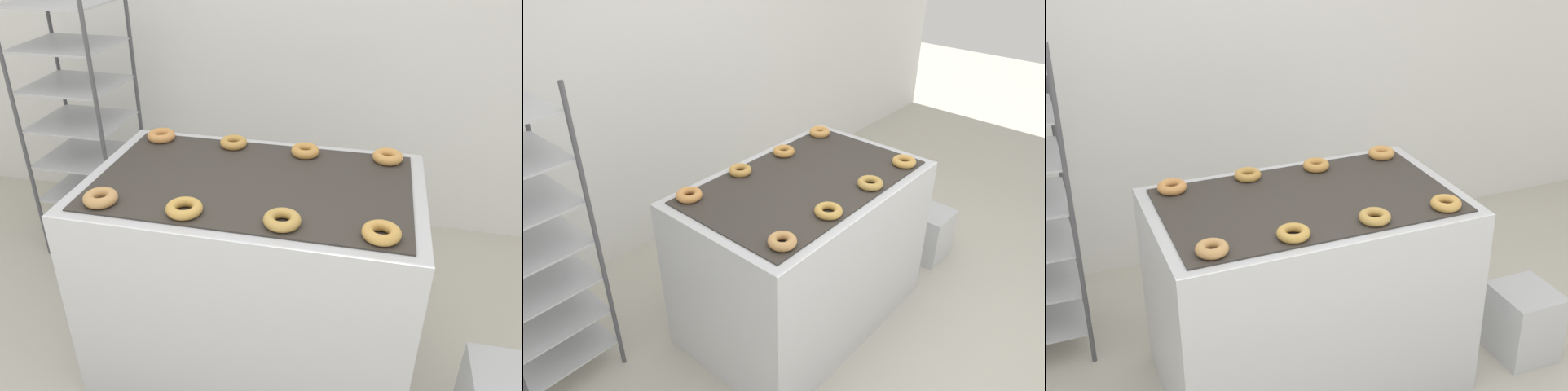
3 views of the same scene
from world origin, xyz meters
TOP-DOWN VIEW (x-y plane):
  - wall_back at (0.00, 2.12)m, footprint 8.00×0.05m
  - fryer_machine at (0.00, 0.69)m, footprint 1.42×0.88m
  - baking_rack_cart at (-1.25, 1.45)m, footprint 0.54×0.50m
  - donut_near_left at (-0.53, 0.38)m, footprint 0.13×0.13m
  - donut_near_midleft at (-0.19, 0.38)m, footprint 0.14×0.14m
  - donut_near_midright at (0.18, 0.38)m, footprint 0.14×0.14m
  - donut_near_right at (0.53, 0.38)m, footprint 0.14×0.14m
  - donut_far_left at (-0.54, 1.02)m, footprint 0.14×0.14m
  - donut_far_midleft at (-0.17, 1.02)m, footprint 0.13×0.13m
  - donut_far_midright at (0.18, 1.00)m, footprint 0.13×0.13m
  - donut_far_right at (0.55, 1.01)m, footprint 0.13×0.13m

SIDE VIEW (x-z plane):
  - fryer_machine at x=0.00m, z-range 0.00..0.98m
  - baking_rack_cart at x=-1.25m, z-range 0.01..1.69m
  - donut_far_midleft at x=-0.17m, z-range 0.98..1.02m
  - donut_near_midleft at x=-0.19m, z-range 0.98..1.02m
  - donut_near_midright at x=0.18m, z-range 0.98..1.02m
  - donut_near_right at x=0.53m, z-range 0.98..1.02m
  - donut_far_midright at x=0.18m, z-range 0.98..1.02m
  - donut_far_left at x=-0.54m, z-range 0.98..1.02m
  - donut_near_left at x=-0.53m, z-range 0.98..1.02m
  - donut_far_right at x=0.55m, z-range 0.98..1.02m
  - wall_back at x=0.00m, z-range 0.00..2.80m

